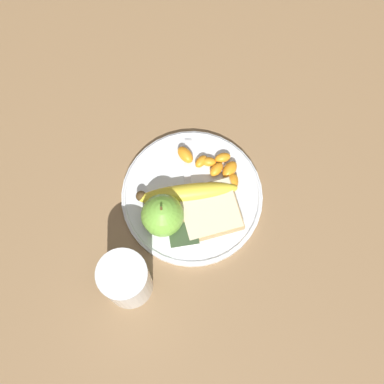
% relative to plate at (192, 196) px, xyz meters
% --- Properties ---
extents(ground_plane, '(3.00, 3.00, 0.00)m').
position_rel_plate_xyz_m(ground_plane, '(0.00, 0.00, -0.01)').
color(ground_plane, olive).
extents(plate, '(0.24, 0.24, 0.01)m').
position_rel_plate_xyz_m(plate, '(0.00, 0.00, 0.00)').
color(plate, silver).
rests_on(plate, ground_plane).
extents(juice_glass, '(0.08, 0.08, 0.11)m').
position_rel_plate_xyz_m(juice_glass, '(-0.13, -0.13, 0.05)').
color(juice_glass, silver).
rests_on(juice_glass, ground_plane).
extents(apple, '(0.07, 0.07, 0.08)m').
position_rel_plate_xyz_m(apple, '(-0.05, -0.04, 0.04)').
color(apple, '#72B23D').
rests_on(apple, plate).
extents(banana, '(0.17, 0.04, 0.03)m').
position_rel_plate_xyz_m(banana, '(-0.01, 0.00, 0.02)').
color(banana, yellow).
rests_on(banana, plate).
extents(bread_slice, '(0.11, 0.10, 0.02)m').
position_rel_plate_xyz_m(bread_slice, '(0.02, -0.03, 0.02)').
color(bread_slice, tan).
rests_on(bread_slice, plate).
extents(fork, '(0.05, 0.16, 0.00)m').
position_rel_plate_xyz_m(fork, '(-0.01, 0.01, 0.01)').
color(fork, silver).
rests_on(fork, plate).
extents(jam_packet, '(0.05, 0.04, 0.02)m').
position_rel_plate_xyz_m(jam_packet, '(-0.03, -0.07, 0.01)').
color(jam_packet, white).
rests_on(jam_packet, plate).
extents(orange_segment_0, '(0.04, 0.04, 0.02)m').
position_rel_plate_xyz_m(orange_segment_0, '(0.00, 0.07, 0.01)').
color(orange_segment_0, orange).
rests_on(orange_segment_0, plate).
extents(orange_segment_1, '(0.03, 0.02, 0.02)m').
position_rel_plate_xyz_m(orange_segment_1, '(0.04, 0.05, 0.01)').
color(orange_segment_1, orange).
rests_on(orange_segment_1, plate).
extents(orange_segment_2, '(0.03, 0.04, 0.02)m').
position_rel_plate_xyz_m(orange_segment_2, '(0.07, 0.01, 0.01)').
color(orange_segment_2, orange).
rests_on(orange_segment_2, plate).
extents(orange_segment_3, '(0.03, 0.02, 0.02)m').
position_rel_plate_xyz_m(orange_segment_3, '(0.06, 0.06, 0.01)').
color(orange_segment_3, orange).
rests_on(orange_segment_3, plate).
extents(orange_segment_4, '(0.03, 0.03, 0.01)m').
position_rel_plate_xyz_m(orange_segment_4, '(0.03, 0.06, 0.01)').
color(orange_segment_4, orange).
rests_on(orange_segment_4, plate).
extents(orange_segment_5, '(0.03, 0.03, 0.02)m').
position_rel_plate_xyz_m(orange_segment_5, '(0.05, 0.04, 0.01)').
color(orange_segment_5, orange).
rests_on(orange_segment_5, plate).
extents(orange_segment_6, '(0.04, 0.04, 0.02)m').
position_rel_plate_xyz_m(orange_segment_6, '(0.07, 0.03, 0.01)').
color(orange_segment_6, orange).
rests_on(orange_segment_6, plate).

